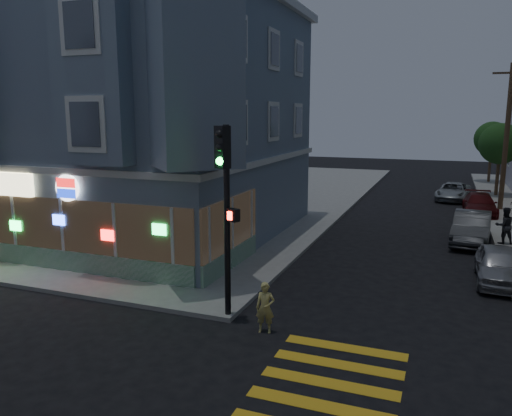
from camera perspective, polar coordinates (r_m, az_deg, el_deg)
The scene contains 13 objects.
ground at distance 15.06m, azimuth -17.03°, elevation -13.68°, with size 120.00×120.00×0.00m, color black.
sidewalk_nw at distance 40.78m, azimuth -12.20°, elevation 1.97°, with size 33.00×42.00×0.15m, color gray.
corner_building at distance 26.18m, azimuth -13.30°, elevation 9.81°, with size 14.60×14.60×11.40m.
utility_pole at distance 34.85m, azimuth 26.73°, elevation 7.44°, with size 2.20×0.30×9.00m.
street_tree_near at distance 40.88m, azimuth 26.13°, elevation 6.59°, with size 3.00×3.00×5.30m.
street_tree_far at distance 48.84m, azimuth 25.37°, elevation 7.15°, with size 3.00×3.00×5.30m.
running_child at distance 14.31m, azimuth 1.06°, elevation -11.32°, with size 0.53×0.35×1.46m, color tan.
pedestrian_a at distance 25.82m, azimuth 26.53°, elevation -1.81°, with size 0.83×0.65×1.71m, color black.
parked_car_a at distance 20.34m, azimuth 26.01°, elevation -5.89°, with size 1.58×3.92×1.33m, color #9B9DA3.
parked_car_b at distance 25.89m, azimuth 23.41°, elevation -2.10°, with size 1.60×4.59×1.51m, color #3B3D40.
parked_car_c at distance 33.34m, azimuth 24.20°, elevation 0.36°, with size 1.83×4.51×1.31m, color #541314.
parked_car_d at distance 38.42m, azimuth 21.61°, elevation 1.76°, with size 2.07×4.48×1.25m, color #A2A9AC.
traffic_signal at distance 14.27m, azimuth -3.52°, elevation 2.12°, with size 0.72×0.63×5.66m.
Camera 1 is at (8.70, -10.67, 6.10)m, focal length 35.00 mm.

